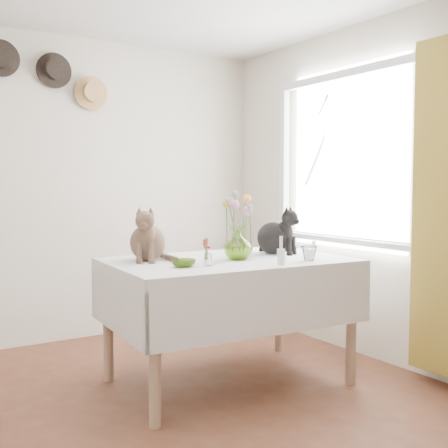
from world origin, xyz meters
TOP-DOWN VIEW (x-y plane):
  - room at (0.00, 0.00)m, footprint 4.08×4.58m
  - window at (1.97, 0.80)m, footprint 0.12×1.52m
  - curtain at (1.90, -0.12)m, footprint 0.12×0.38m
  - dining_table at (0.81, 0.67)m, footprint 1.58×1.07m
  - tabby_cat at (0.34, 0.89)m, footprint 0.35×0.38m
  - black_cat at (1.22, 0.74)m, footprint 0.33×0.36m
  - flower_vase at (0.84, 0.61)m, footprint 0.22×0.22m
  - green_bowl at (0.39, 0.52)m, footprint 0.18×0.18m
  - drinking_glass at (1.20, 0.34)m, footprint 0.13×0.13m
  - candlestick at (0.92, 0.28)m, footprint 0.05×0.05m
  - berry_jar at (0.54, 0.48)m, footprint 0.05×0.05m
  - porcelain_figurine at (1.43, 0.55)m, footprint 0.05×0.05m
  - flower_bouquet at (0.84, 0.62)m, footprint 0.17×0.13m
  - wall_hats at (0.12, 2.19)m, footprint 0.98×0.09m

SIDE VIEW (x-z plane):
  - dining_table at x=0.81m, z-range 0.21..1.02m
  - green_bowl at x=0.39m, z-range 0.81..0.86m
  - porcelain_figurine at x=1.43m, z-range 0.81..0.90m
  - drinking_glass at x=1.20m, z-range 0.81..0.91m
  - candlestick at x=0.92m, z-range 0.79..0.96m
  - berry_jar at x=0.54m, z-range 0.80..0.99m
  - flower_vase at x=0.84m, z-range 0.81..1.01m
  - black_cat at x=1.22m, z-range 0.81..1.15m
  - tabby_cat at x=0.34m, z-range 0.81..1.16m
  - curtain at x=1.90m, z-range 0.10..2.20m
  - flower_bouquet at x=0.84m, z-range 0.96..1.35m
  - room at x=0.00m, z-range -0.04..2.54m
  - window at x=1.97m, z-range 0.74..2.06m
  - wall_hats at x=0.12m, z-range 1.93..2.41m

